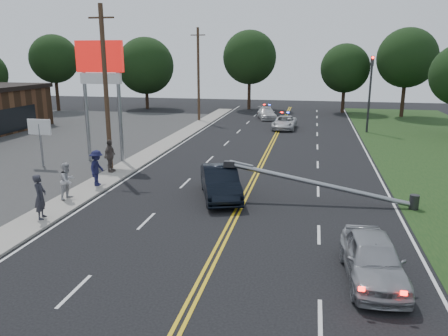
% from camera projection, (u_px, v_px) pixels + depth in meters
% --- Properties ---
extents(ground, '(120.00, 120.00, 0.00)m').
position_uv_depth(ground, '(207.00, 272.00, 14.59)').
color(ground, black).
rests_on(ground, ground).
extents(sidewalk, '(1.80, 70.00, 0.12)m').
position_uv_depth(sidewalk, '(109.00, 178.00, 25.69)').
color(sidewalk, gray).
rests_on(sidewalk, ground).
extents(centerline_yellow, '(0.36, 80.00, 0.00)m').
position_uv_depth(centerline_yellow, '(250.00, 187.00, 24.08)').
color(centerline_yellow, gold).
rests_on(centerline_yellow, ground).
extents(pylon_sign, '(3.20, 0.35, 8.00)m').
position_uv_depth(pylon_sign, '(100.00, 72.00, 28.42)').
color(pylon_sign, gray).
rests_on(pylon_sign, ground).
extents(small_sign, '(1.60, 0.14, 3.10)m').
position_uv_depth(small_sign, '(40.00, 131.00, 28.12)').
color(small_sign, gray).
rests_on(small_sign, ground).
extents(traffic_signal, '(0.28, 0.41, 7.05)m').
position_uv_depth(traffic_signal, '(370.00, 87.00, 40.40)').
color(traffic_signal, '#2D2D30').
rests_on(traffic_signal, ground).
extents(fallen_streetlight, '(9.36, 0.44, 1.91)m').
position_uv_depth(fallen_streetlight, '(330.00, 186.00, 21.14)').
color(fallen_streetlight, '#2D2D30').
rests_on(fallen_streetlight, ground).
extents(utility_pole_mid, '(1.60, 0.28, 10.00)m').
position_uv_depth(utility_pole_mid, '(106.00, 89.00, 26.50)').
color(utility_pole_mid, '#382619').
rests_on(utility_pole_mid, ground).
extents(utility_pole_far, '(1.60, 0.28, 10.00)m').
position_uv_depth(utility_pole_far, '(198.00, 75.00, 47.38)').
color(utility_pole_far, '#382619').
rests_on(utility_pole_far, ground).
extents(tree_4, '(6.17, 6.17, 9.77)m').
position_uv_depth(tree_4, '(54.00, 59.00, 56.38)').
color(tree_4, black).
rests_on(tree_4, ground).
extents(tree_5, '(7.56, 7.56, 9.55)m').
position_uv_depth(tree_5, '(146.00, 66.00, 58.86)').
color(tree_5, black).
rests_on(tree_5, ground).
extents(tree_6, '(7.09, 7.09, 10.42)m').
position_uv_depth(tree_6, '(250.00, 57.00, 57.96)').
color(tree_6, black).
rests_on(tree_6, ground).
extents(tree_7, '(6.08, 6.08, 8.60)m').
position_uv_depth(tree_7, '(345.00, 68.00, 54.66)').
color(tree_7, black).
rests_on(tree_7, ground).
extents(tree_8, '(6.85, 6.85, 10.26)m').
position_uv_depth(tree_8, '(407.00, 58.00, 50.48)').
color(tree_8, black).
rests_on(tree_8, ground).
extents(crashed_sedan, '(3.15, 5.13, 1.60)m').
position_uv_depth(crashed_sedan, '(220.00, 182.00, 22.13)').
color(crashed_sedan, black).
rests_on(crashed_sedan, ground).
extents(waiting_sedan, '(2.04, 4.44, 1.48)m').
position_uv_depth(waiting_sedan, '(373.00, 259.00, 13.92)').
color(waiting_sedan, '#999AA0').
rests_on(waiting_sedan, ground).
extents(emergency_a, '(2.36, 4.69, 1.27)m').
position_uv_depth(emergency_a, '(284.00, 123.00, 43.21)').
color(emergency_a, silver).
rests_on(emergency_a, ground).
extents(emergency_b, '(2.83, 4.72, 1.28)m').
position_uv_depth(emergency_b, '(267.00, 113.00, 50.13)').
color(emergency_b, silver).
rests_on(emergency_b, ground).
extents(bystander_a, '(0.65, 0.82, 1.98)m').
position_uv_depth(bystander_a, '(40.00, 197.00, 18.88)').
color(bystander_a, '#2A2932').
rests_on(bystander_a, sidewalk).
extents(bystander_b, '(0.83, 0.99, 1.84)m').
position_uv_depth(bystander_b, '(68.00, 181.00, 21.56)').
color(bystander_b, '#B0AFB4').
rests_on(bystander_b, sidewalk).
extents(bystander_c, '(0.82, 1.32, 1.97)m').
position_uv_depth(bystander_c, '(97.00, 168.00, 23.77)').
color(bystander_c, '#18193C').
rests_on(bystander_c, sidewalk).
extents(bystander_d, '(0.54, 1.20, 2.01)m').
position_uv_depth(bystander_d, '(110.00, 156.00, 26.57)').
color(bystander_d, '#574A45').
rests_on(bystander_d, sidewalk).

